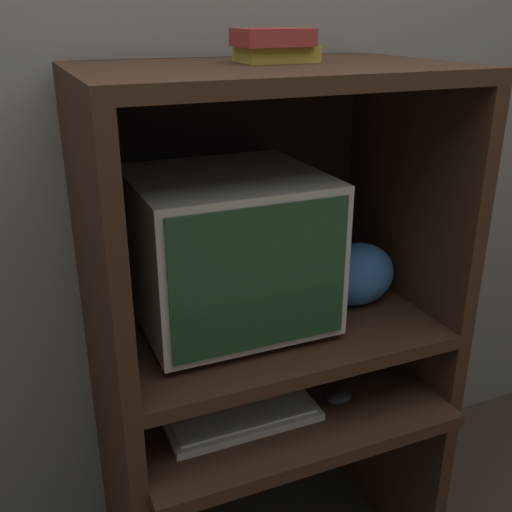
{
  "coord_description": "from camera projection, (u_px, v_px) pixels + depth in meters",
  "views": [
    {
      "loc": [
        -0.58,
        -1.0,
        1.57
      ],
      "look_at": [
        -0.03,
        0.29,
        1.0
      ],
      "focal_mm": 42.0,
      "sensor_mm": 36.0,
      "label": 1
    }
  ],
  "objects": [
    {
      "name": "desk_monitor_shelf",
      "position": [
        266.0,
        332.0,
        1.61
      ],
      "size": [
        0.88,
        0.58,
        0.2
      ],
      "color": "#382316",
      "rests_on": "desk_base"
    },
    {
      "name": "wall_back",
      "position": [
        218.0,
        114.0,
        1.71
      ],
      "size": [
        6.0,
        0.06,
        2.6
      ],
      "color": "gray",
      "rests_on": "ground_plane"
    },
    {
      "name": "desk_base",
      "position": [
        271.0,
        454.0,
        1.72
      ],
      "size": [
        0.88,
        0.63,
        0.62
      ],
      "color": "#382316",
      "rests_on": "ground_plane"
    },
    {
      "name": "keyboard",
      "position": [
        244.0,
        419.0,
        1.49
      ],
      "size": [
        0.39,
        0.14,
        0.03
      ],
      "color": "beige",
      "rests_on": "desk_base"
    },
    {
      "name": "snack_bag",
      "position": [
        357.0,
        274.0,
        1.64
      ],
      "size": [
        0.21,
        0.16,
        0.17
      ],
      "color": "#336BB7",
      "rests_on": "desk_monitor_shelf"
    },
    {
      "name": "crt_monitor",
      "position": [
        227.0,
        249.0,
        1.49
      ],
      "size": [
        0.46,
        0.43,
        0.39
      ],
      "color": "beige",
      "rests_on": "desk_monitor_shelf"
    },
    {
      "name": "hutch_upper",
      "position": [
        262.0,
        159.0,
        1.46
      ],
      "size": [
        0.88,
        0.58,
        0.64
      ],
      "color": "#382316",
      "rests_on": "desk_monitor_shelf"
    },
    {
      "name": "book_stack",
      "position": [
        274.0,
        46.0,
        1.38
      ],
      "size": [
        0.19,
        0.14,
        0.08
      ],
      "color": "gold",
      "rests_on": "hutch_upper"
    },
    {
      "name": "mouse",
      "position": [
        339.0,
        398.0,
        1.57
      ],
      "size": [
        0.07,
        0.05,
        0.03
      ],
      "color": "#28282B",
      "rests_on": "desk_base"
    }
  ]
}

